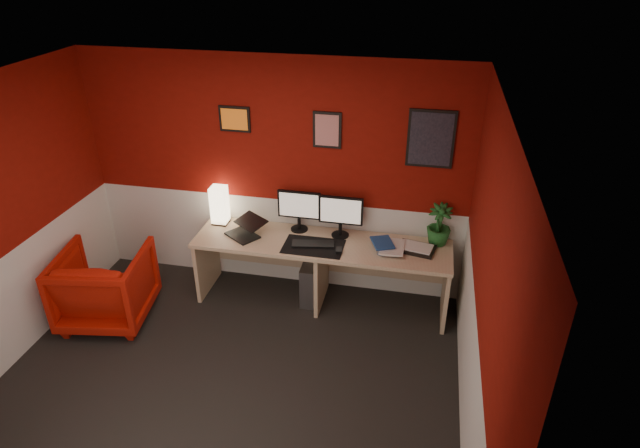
# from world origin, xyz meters

# --- Properties ---
(ground) EXTENTS (4.00, 3.50, 0.01)m
(ground) POSITION_xyz_m (0.00, 0.00, 0.00)
(ground) COLOR black
(ground) RESTS_ON ground
(ceiling) EXTENTS (4.00, 3.50, 0.01)m
(ceiling) POSITION_xyz_m (0.00, 0.00, 2.50)
(ceiling) COLOR white
(ceiling) RESTS_ON ground
(wall_back) EXTENTS (4.00, 0.01, 2.50)m
(wall_back) POSITION_xyz_m (0.00, 1.75, 1.25)
(wall_back) COLOR maroon
(wall_back) RESTS_ON ground
(wall_right) EXTENTS (0.01, 3.50, 2.50)m
(wall_right) POSITION_xyz_m (2.00, 0.00, 1.25)
(wall_right) COLOR maroon
(wall_right) RESTS_ON ground
(wainscot_back) EXTENTS (4.00, 0.01, 1.00)m
(wainscot_back) POSITION_xyz_m (0.00, 1.75, 0.50)
(wainscot_back) COLOR silver
(wainscot_back) RESTS_ON ground
(wainscot_left) EXTENTS (0.01, 3.50, 1.00)m
(wainscot_left) POSITION_xyz_m (-2.00, 0.00, 0.50)
(wainscot_left) COLOR silver
(wainscot_left) RESTS_ON ground
(wainscot_right) EXTENTS (0.01, 3.50, 1.00)m
(wainscot_right) POSITION_xyz_m (2.00, 0.00, 0.50)
(wainscot_right) COLOR silver
(wainscot_right) RESTS_ON ground
(desk) EXTENTS (2.60, 0.65, 0.73)m
(desk) POSITION_xyz_m (0.57, 1.41, 0.36)
(desk) COLOR tan
(desk) RESTS_ON ground
(shoji_lamp) EXTENTS (0.16, 0.16, 0.40)m
(shoji_lamp) POSITION_xyz_m (-0.57, 1.60, 0.93)
(shoji_lamp) COLOR #FFE5B2
(shoji_lamp) RESTS_ON desk
(laptop) EXTENTS (0.40, 0.38, 0.22)m
(laptop) POSITION_xyz_m (-0.25, 1.36, 0.84)
(laptop) COLOR black
(laptop) RESTS_ON desk
(monitor_left) EXTENTS (0.45, 0.06, 0.58)m
(monitor_left) POSITION_xyz_m (0.29, 1.62, 1.02)
(monitor_left) COLOR black
(monitor_left) RESTS_ON desk
(monitor_right) EXTENTS (0.45, 0.06, 0.58)m
(monitor_right) POSITION_xyz_m (0.73, 1.58, 1.02)
(monitor_right) COLOR black
(monitor_right) RESTS_ON desk
(desk_mat) EXTENTS (0.60, 0.38, 0.01)m
(desk_mat) POSITION_xyz_m (0.51, 1.31, 0.73)
(desk_mat) COLOR black
(desk_mat) RESTS_ON desk
(keyboard) EXTENTS (0.44, 0.21, 0.02)m
(keyboard) POSITION_xyz_m (0.50, 1.33, 0.74)
(keyboard) COLOR black
(keyboard) RESTS_ON desk_mat
(mouse) EXTENTS (0.08, 0.11, 0.03)m
(mouse) POSITION_xyz_m (0.78, 1.26, 0.75)
(mouse) COLOR black
(mouse) RESTS_ON desk_mat
(book_bottom) EXTENTS (0.21, 0.28, 0.03)m
(book_bottom) POSITION_xyz_m (1.15, 1.41, 0.74)
(book_bottom) COLOR navy
(book_bottom) RESTS_ON desk
(book_middle) EXTENTS (0.24, 0.33, 0.02)m
(book_middle) POSITION_xyz_m (1.16, 1.39, 0.77)
(book_middle) COLOR silver
(book_middle) RESTS_ON book_bottom
(book_top) EXTENTS (0.27, 0.31, 0.02)m
(book_top) POSITION_xyz_m (1.09, 1.38, 0.79)
(book_top) COLOR navy
(book_top) RESTS_ON book_middle
(zen_tray) EXTENTS (0.39, 0.31, 0.03)m
(zen_tray) POSITION_xyz_m (1.52, 1.45, 0.74)
(zen_tray) COLOR black
(zen_tray) RESTS_ON desk
(potted_plant) EXTENTS (0.26, 0.26, 0.43)m
(potted_plant) POSITION_xyz_m (1.71, 1.62, 0.94)
(potted_plant) COLOR #19591E
(potted_plant) RESTS_ON desk
(pc_tower) EXTENTS (0.21, 0.46, 0.45)m
(pc_tower) POSITION_xyz_m (0.47, 1.46, 0.23)
(pc_tower) COLOR #99999E
(pc_tower) RESTS_ON ground
(armchair) EXTENTS (0.95, 0.97, 0.77)m
(armchair) POSITION_xyz_m (-1.48, 0.71, 0.38)
(armchair) COLOR red
(armchair) RESTS_ON ground
(art_left) EXTENTS (0.32, 0.02, 0.26)m
(art_left) POSITION_xyz_m (-0.38, 1.74, 1.85)
(art_left) COLOR orange
(art_left) RESTS_ON wall_back
(art_center) EXTENTS (0.28, 0.02, 0.36)m
(art_center) POSITION_xyz_m (0.56, 1.74, 1.80)
(art_center) COLOR red
(art_center) RESTS_ON wall_back
(art_right) EXTENTS (0.44, 0.02, 0.56)m
(art_right) POSITION_xyz_m (1.55, 1.74, 1.78)
(art_right) COLOR black
(art_right) RESTS_ON wall_back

